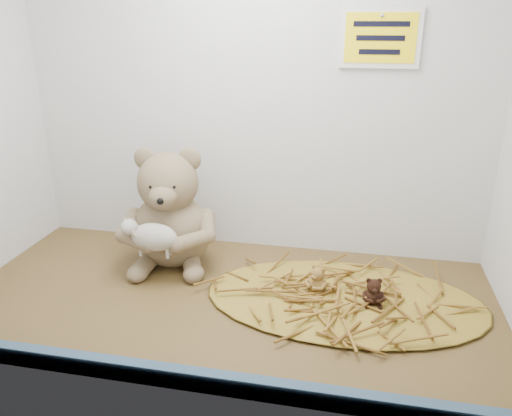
% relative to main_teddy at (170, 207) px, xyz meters
% --- Properties ---
extents(alcove_shell, '(1.20, 0.60, 0.90)m').
position_rel_main_teddy_xyz_m(alcove_shell, '(0.18, -0.06, 0.30)').
color(alcove_shell, '#493519').
rests_on(alcove_shell, ground).
extents(front_rail, '(1.19, 0.02, 0.04)m').
position_rel_main_teddy_xyz_m(front_rail, '(0.18, -0.44, -0.13)').
color(front_rail, '#354F66').
rests_on(front_rail, shelf_floor).
extents(straw_bed, '(0.62, 0.36, 0.01)m').
position_rel_main_teddy_xyz_m(straw_bed, '(0.44, -0.11, -0.15)').
color(straw_bed, olive).
rests_on(straw_bed, shelf_floor).
extents(main_teddy, '(0.29, 0.30, 0.30)m').
position_rel_main_teddy_xyz_m(main_teddy, '(0.00, 0.00, 0.00)').
color(main_teddy, '#7D674D').
rests_on(main_teddy, shelf_floor).
extents(toy_lamb, '(0.14, 0.09, 0.09)m').
position_rel_main_teddy_xyz_m(toy_lamb, '(-0.00, -0.11, -0.03)').
color(toy_lamb, beige).
rests_on(toy_lamb, main_teddy).
extents(mini_teddy_tan, '(0.07, 0.07, 0.06)m').
position_rel_main_teddy_xyz_m(mini_teddy_tan, '(0.38, -0.09, -0.11)').
color(mini_teddy_tan, '#9C6833').
rests_on(mini_teddy_tan, straw_bed).
extents(mini_teddy_brown, '(0.06, 0.06, 0.06)m').
position_rel_main_teddy_xyz_m(mini_teddy_brown, '(0.50, -0.12, -0.11)').
color(mini_teddy_brown, black).
rests_on(mini_teddy_brown, straw_bed).
extents(wall_sign, '(0.16, 0.01, 0.11)m').
position_rel_main_teddy_xyz_m(wall_sign, '(0.48, 0.14, 0.40)').
color(wall_sign, yellow).
rests_on(wall_sign, back_wall).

